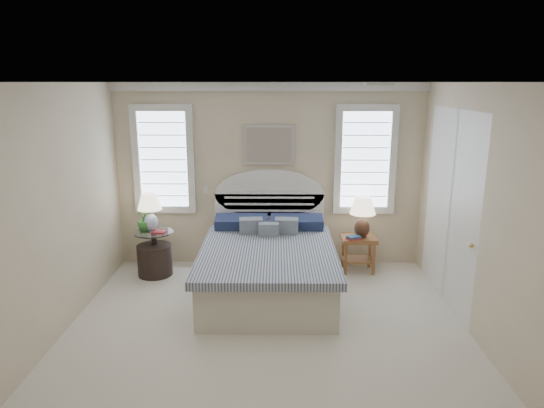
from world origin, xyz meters
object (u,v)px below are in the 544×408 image
Objects in this scene: nightstand_right at (358,246)px; lamp_right at (363,212)px; bed at (268,263)px; lamp_left at (150,208)px; floor_pot at (155,260)px; side_table_left at (155,248)px.

nightstand_right is 0.51m from lamp_right.
lamp_right is (1.34, 0.68, 0.51)m from bed.
bed is 1.47m from nightstand_right.
lamp_right is at bearing 1.20° from lamp_left.
floor_pot is 0.82× the size of lamp_right.
lamp_left is at bearing 159.83° from bed.
bed is 4.64× the size of floor_pot.
floor_pot is at bearing -176.73° from nightstand_right.
lamp_right is (3.03, 0.06, -0.07)m from lamp_left.
lamp_left is 3.03m from lamp_right.
side_table_left is at bearing 160.26° from bed.
side_table_left is 0.58m from lamp_left.
nightstand_right is at bearing 28.03° from bed.
side_table_left is at bearing 98.20° from floor_pot.
bed reaches higher than nightstand_right.
lamp_left is (-1.69, 0.62, 0.58)m from bed.
floor_pot is (0.01, -0.07, -0.16)m from side_table_left.
nightstand_right is at bearing 1.94° from side_table_left.
lamp_left reaches higher than side_table_left.
bed is at bearing -152.91° from lamp_right.
nightstand_right is 2.95m from floor_pot.
bed is at bearing -17.73° from floor_pot.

